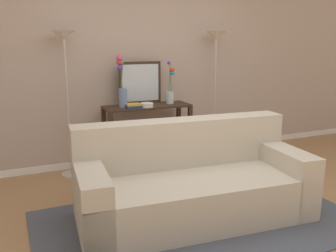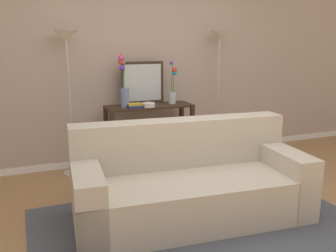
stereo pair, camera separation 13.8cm
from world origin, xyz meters
name	(u,v)px [view 1 (the left image)]	position (x,y,z in m)	size (l,w,h in m)	color
ground_plane	(229,230)	(0.00, 0.00, -0.01)	(16.00, 16.00, 0.02)	#9E754C
back_wall	(140,55)	(0.00, 2.24, 1.43)	(12.00, 0.15, 2.87)	white
area_rug	(199,222)	(-0.19, 0.21, 0.01)	(2.88, 1.68, 0.01)	#474C56
couch	(192,184)	(-0.18, 0.37, 0.31)	(2.18, 1.08, 0.88)	#BCB29E
console_table	(147,125)	(-0.06, 1.85, 0.56)	(1.11, 0.40, 0.82)	#382619
floor_lamp_left	(65,63)	(-1.04, 1.93, 1.37)	(0.28, 0.28, 1.74)	#B7B2A8
floor_lamp_right	(216,59)	(0.98, 1.93, 1.38)	(0.28, 0.28, 1.75)	#B7B2A8
wall_mirror	(140,83)	(-0.09, 2.01, 1.09)	(0.57, 0.02, 0.54)	#382619
vase_tall_flowers	(122,85)	(-0.39, 1.83, 1.09)	(0.12, 0.11, 0.65)	#6B84AD
vase_short_flowers	(170,89)	(0.27, 1.85, 1.01)	(0.10, 0.12, 0.55)	silver
fruit_bowl	(147,105)	(-0.11, 1.72, 0.85)	(0.16, 0.16, 0.05)	silver
book_stack	(133,106)	(-0.28, 1.75, 0.85)	(0.20, 0.16, 0.05)	navy
book_row_under_console	(127,165)	(-0.35, 1.85, 0.06)	(0.34, 0.17, 0.13)	#6B3360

